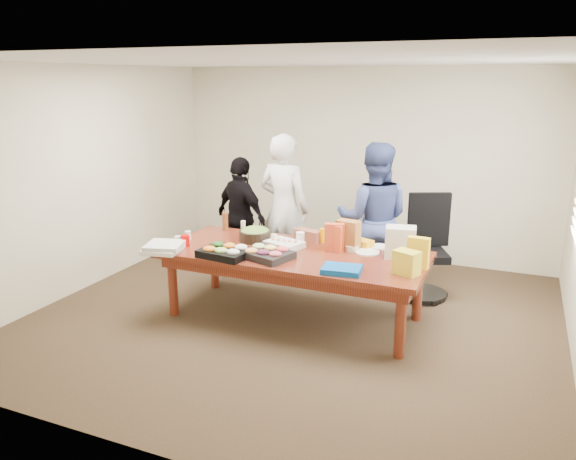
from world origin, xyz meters
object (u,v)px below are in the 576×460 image
at_px(conference_table, 294,285).
at_px(person_right, 373,219).
at_px(person_center, 284,209).
at_px(sheet_cake, 284,244).
at_px(office_chair, 424,250).
at_px(salad_bowl, 255,235).

bearing_deg(conference_table, person_right, 61.74).
bearing_deg(person_right, person_center, -11.22).
relative_size(person_right, sheet_cake, 4.78).
bearing_deg(office_chair, conference_table, -159.37).
relative_size(conference_table, person_center, 1.48).
relative_size(office_chair, sheet_cake, 3.08).
relative_size(person_center, salad_bowl, 5.10).
relative_size(conference_table, office_chair, 2.37).
distance_m(conference_table, person_center, 1.33).
xyz_separation_m(sheet_cake, salad_bowl, (-0.41, 0.11, 0.03)).
bearing_deg(sheet_cake, person_right, 70.79).
bearing_deg(conference_table, sheet_cake, 143.82).
bearing_deg(person_center, sheet_cake, 121.25).
distance_m(office_chair, person_center, 1.79).
bearing_deg(sheet_cake, conference_table, -17.49).
height_order(conference_table, person_center, person_center).
height_order(conference_table, salad_bowl, salad_bowl).
xyz_separation_m(conference_table, person_right, (0.58, 1.08, 0.54)).
distance_m(conference_table, person_right, 1.34).
xyz_separation_m(person_center, salad_bowl, (-0.01, -0.82, -0.14)).
bearing_deg(salad_bowl, person_center, 89.53).
height_order(person_center, person_right, person_center).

